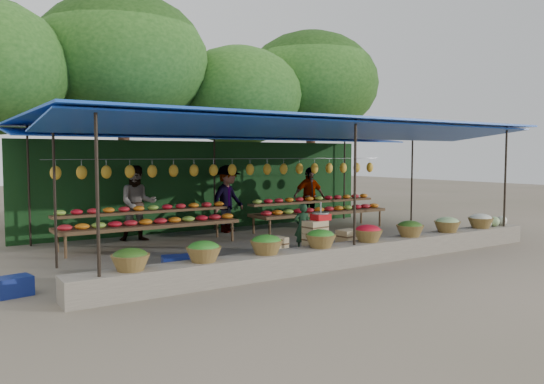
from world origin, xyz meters
TOP-DOWN VIEW (x-y plane):
  - ground at (0.00, 0.00)m, footprint 60.00×60.00m
  - stone_curb at (0.00, -2.75)m, footprint 10.60×0.55m
  - stall_canopy at (0.00, 0.07)m, footprint 10.80×6.60m
  - produce_baskets at (-0.10, -2.75)m, footprint 8.98×0.58m
  - netting_backdrop at (0.00, 3.15)m, footprint 10.60×0.06m
  - tree_row at (0.50, 6.09)m, footprint 16.51×5.50m
  - fruit_table_left at (-2.49, 1.35)m, footprint 4.21×0.95m
  - fruit_table_right at (2.51, 1.35)m, footprint 4.21×0.95m
  - crate_counter at (-0.17, -1.87)m, footprint 2.39×0.39m
  - weighing_scale at (0.00, -1.87)m, footprint 0.36×0.36m
  - vendor_seated at (0.15, -1.04)m, footprint 0.44×0.37m
  - customer_left at (-2.47, 2.20)m, footprint 1.05×0.90m
  - customer_mid at (0.12, 2.33)m, footprint 1.36×1.10m
  - customer_right at (2.62, 1.97)m, footprint 1.06×0.52m
  - blue_crate_front at (-3.12, -1.80)m, footprint 0.65×0.54m
  - blue_crate_back at (-5.75, -1.73)m, footprint 0.55×0.44m

SIDE VIEW (x-z plane):
  - ground at x=0.00m, z-range 0.00..0.00m
  - blue_crate_back at x=-5.75m, z-range 0.00..0.30m
  - blue_crate_front at x=-3.12m, z-range 0.00..0.34m
  - stone_curb at x=0.00m, z-range 0.00..0.40m
  - crate_counter at x=-0.17m, z-range -0.07..0.70m
  - vendor_seated at x=0.15m, z-range 0.00..1.04m
  - produce_baskets at x=-0.10m, z-range 0.40..0.73m
  - fruit_table_left at x=-2.49m, z-range 0.14..1.07m
  - fruit_table_right at x=2.51m, z-range 0.14..1.07m
  - weighing_scale at x=0.00m, z-range 0.67..1.05m
  - customer_right at x=2.62m, z-range 0.00..1.76m
  - customer_mid at x=0.12m, z-range 0.00..1.84m
  - customer_left at x=-2.47m, z-range 0.00..1.86m
  - netting_backdrop at x=0.00m, z-range 0.00..2.50m
  - stall_canopy at x=0.00m, z-range 1.27..4.09m
  - tree_row at x=0.50m, z-range 1.14..8.26m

